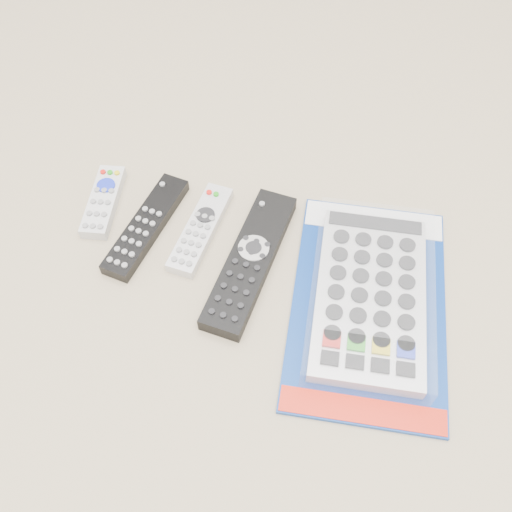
% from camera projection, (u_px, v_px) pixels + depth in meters
% --- Properties ---
extents(remote_small_grey, '(0.06, 0.14, 0.02)m').
position_uv_depth(remote_small_grey, '(103.00, 201.00, 0.91)').
color(remote_small_grey, '#BABABC').
rests_on(remote_small_grey, ground).
extents(remote_slim_black, '(0.08, 0.20, 0.02)m').
position_uv_depth(remote_slim_black, '(146.00, 226.00, 0.88)').
color(remote_slim_black, black).
rests_on(remote_slim_black, ground).
extents(remote_silver_dvd, '(0.06, 0.17, 0.02)m').
position_uv_depth(remote_silver_dvd, '(201.00, 229.00, 0.88)').
color(remote_silver_dvd, silver).
rests_on(remote_silver_dvd, ground).
extents(remote_large_black, '(0.09, 0.26, 0.03)m').
position_uv_depth(remote_large_black, '(250.00, 261.00, 0.84)').
color(remote_large_black, black).
rests_on(remote_large_black, ground).
extents(jumbo_remote_packaged, '(0.24, 0.37, 0.05)m').
position_uv_depth(jumbo_remote_packaged, '(370.00, 295.00, 0.80)').
color(jumbo_remote_packaged, navy).
rests_on(jumbo_remote_packaged, ground).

